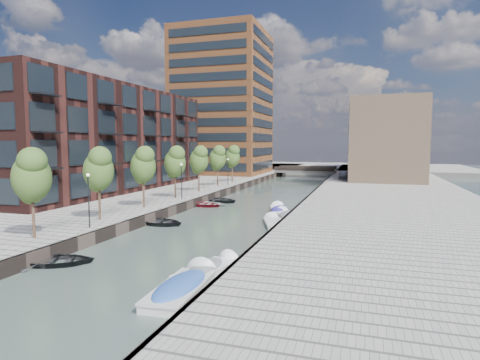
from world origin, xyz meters
The scene contains 32 objects.
water centered at (0.00, 40.00, 0.00)m, with size 300.00×300.00×0.00m, color #38473F.
quay_left centered at (-36.00, 40.00, 0.50)m, with size 60.00×140.00×1.00m, color gray.
quay_right centered at (16.00, 40.00, 0.50)m, with size 20.00×140.00×1.00m, color gray.
quay_wall_left centered at (-6.10, 40.00, 0.50)m, with size 0.25×140.00×1.00m, color #332823.
quay_wall_right centered at (6.10, 40.00, 0.50)m, with size 0.25×140.00×1.00m, color #332823.
far_closure centered at (0.00, 100.00, 0.50)m, with size 80.00×40.00×1.00m, color gray.
apartment_block centered at (-20.00, 30.00, 8.00)m, with size 8.00×38.00×14.00m, color black.
tower centered at (-17.00, 65.00, 16.00)m, with size 18.00×18.00×30.00m, color brown.
tan_block_near centered at (16.00, 62.00, 8.00)m, with size 12.00×25.00×14.00m, color #997A5D.
tan_block_far centered at (16.00, 88.00, 9.00)m, with size 12.00×20.00×16.00m, color #997A5D.
bridge centered at (0.00, 72.00, 1.39)m, with size 13.00×6.00×1.30m.
tree_0 centered at (-8.50, 4.00, 5.31)m, with size 2.50×2.50×5.95m.
tree_1 centered at (-8.50, 11.00, 5.31)m, with size 2.50×2.50×5.95m.
tree_2 centered at (-8.50, 18.00, 5.31)m, with size 2.50×2.50×5.95m.
tree_3 centered at (-8.50, 25.00, 5.31)m, with size 2.50×2.50×5.95m.
tree_4 centered at (-8.50, 32.00, 5.31)m, with size 2.50×2.50×5.95m.
tree_5 centered at (-8.50, 39.00, 5.31)m, with size 2.50×2.50×5.95m.
tree_6 centered at (-8.50, 46.00, 5.31)m, with size 2.50×2.50×5.95m.
lamp_0 centered at (-7.20, 8.00, 3.51)m, with size 0.24×0.24×4.12m.
lamp_1 centered at (-7.20, 24.00, 3.51)m, with size 0.24×0.24×4.12m.
lamp_2 centered at (-7.20, 40.00, 3.51)m, with size 0.24×0.24×4.12m.
sloop_0 centered at (-5.20, 2.26, 0.00)m, with size 3.30×4.62×0.96m, color black.
sloop_1 centered at (-5.15, 14.91, 0.00)m, with size 3.50×4.91×1.02m, color black.
sloop_2 centered at (-5.40, 26.04, 0.00)m, with size 3.17×4.44×0.92m, color maroon.
sloop_3 centered at (-4.67, 26.62, 0.00)m, with size 3.14×4.40×0.91m, color silver.
sloop_4 centered at (-4.87, 29.78, 0.00)m, with size 3.56×4.98×1.03m, color black.
motorboat_0 centered at (4.21, 0.54, 0.23)m, with size 2.26×5.77×1.89m.
motorboat_1 centered at (4.33, 3.63, 0.19)m, with size 2.61×4.93×1.56m.
motorboat_2 centered at (4.80, 18.07, 0.09)m, with size 2.96×4.80×1.51m.
motorboat_3 centered at (3.87, 24.91, 0.20)m, with size 2.95×5.12×1.62m.
motorboat_4 centered at (5.23, 21.92, 0.18)m, with size 3.21×4.76×1.51m.
car centered at (8.93, 57.42, 1.70)m, with size 1.65×4.10×1.40m, color #96999A.
Camera 1 is at (12.67, -17.15, 7.35)m, focal length 30.00 mm.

